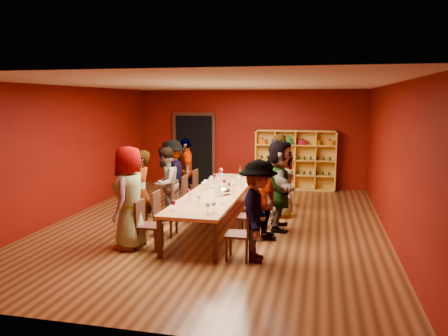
{
  "coord_description": "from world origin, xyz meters",
  "views": [
    {
      "loc": [
        2.14,
        -8.91,
        2.66
      ],
      "look_at": [
        0.0,
        0.65,
        1.15
      ],
      "focal_mm": 35.0,
      "sensor_mm": 36.0,
      "label": 1
    }
  ],
  "objects_px": {
    "chair_person_left_0": "(146,222)",
    "chair_person_right_0": "(243,231)",
    "chair_person_right_4": "(270,187)",
    "person_left_2": "(165,184)",
    "person_right_3": "(283,183)",
    "person_right_2": "(280,185)",
    "chair_person_left_4": "(200,185)",
    "person_left_0": "(130,197)",
    "person_left_1": "(141,193)",
    "person_right_4": "(282,171)",
    "wine_bottle": "(240,173)",
    "chair_person_left_1": "(162,211)",
    "person_right_0": "(258,211)",
    "chair_person_left_3": "(189,192)",
    "chair_person_left_2": "(180,199)",
    "shelving_unit": "(295,157)",
    "spittoon_bowl": "(223,191)",
    "chair_person_right_1": "(254,214)",
    "person_right_1": "(267,201)",
    "person_left_3": "(173,176)",
    "tasting_table": "(217,193)",
    "person_left_4": "(186,171)",
    "chair_person_right_2": "(259,205)",
    "chair_person_right_3": "(265,194)"
  },
  "relations": [
    {
      "from": "chair_person_right_0",
      "to": "person_right_2",
      "type": "height_order",
      "value": "person_right_2"
    },
    {
      "from": "person_right_4",
      "to": "chair_person_left_2",
      "type": "bearing_deg",
      "value": 142.01
    },
    {
      "from": "person_left_4",
      "to": "chair_person_right_1",
      "type": "height_order",
      "value": "person_left_4"
    },
    {
      "from": "chair_person_right_4",
      "to": "spittoon_bowl",
      "type": "distance_m",
      "value": 2.41
    },
    {
      "from": "person_left_2",
      "to": "person_right_3",
      "type": "height_order",
      "value": "person_left_2"
    },
    {
      "from": "chair_person_right_2",
      "to": "spittoon_bowl",
      "type": "distance_m",
      "value": 0.85
    },
    {
      "from": "chair_person_left_0",
      "to": "chair_person_right_0",
      "type": "relative_size",
      "value": 1.0
    },
    {
      "from": "person_left_0",
      "to": "person_right_2",
      "type": "xyz_separation_m",
      "value": [
        2.55,
        1.76,
        0.0
      ]
    },
    {
      "from": "chair_person_left_4",
      "to": "spittoon_bowl",
      "type": "bearing_deg",
      "value": -62.88
    },
    {
      "from": "person_right_0",
      "to": "chair_person_right_1",
      "type": "relative_size",
      "value": 1.93
    },
    {
      "from": "chair_person_right_3",
      "to": "person_right_4",
      "type": "xyz_separation_m",
      "value": [
        0.29,
        0.92,
        0.42
      ]
    },
    {
      "from": "person_right_4",
      "to": "wine_bottle",
      "type": "xyz_separation_m",
      "value": [
        -1.05,
        -0.11,
        -0.06
      ]
    },
    {
      "from": "person_right_1",
      "to": "spittoon_bowl",
      "type": "height_order",
      "value": "person_right_1"
    },
    {
      "from": "person_left_1",
      "to": "chair_person_left_4",
      "type": "relative_size",
      "value": 1.9
    },
    {
      "from": "person_right_1",
      "to": "chair_person_right_4",
      "type": "height_order",
      "value": "person_right_1"
    },
    {
      "from": "chair_person_right_0",
      "to": "chair_person_right_4",
      "type": "distance_m",
      "value": 3.88
    },
    {
      "from": "person_left_4",
      "to": "chair_person_left_2",
      "type": "bearing_deg",
      "value": -8.43
    },
    {
      "from": "chair_person_right_4",
      "to": "chair_person_left_0",
      "type": "bearing_deg",
      "value": -116.08
    },
    {
      "from": "tasting_table",
      "to": "person_left_1",
      "type": "height_order",
      "value": "person_left_1"
    },
    {
      "from": "person_left_2",
      "to": "spittoon_bowl",
      "type": "distance_m",
      "value": 1.53
    },
    {
      "from": "person_right_4",
      "to": "spittoon_bowl",
      "type": "relative_size",
      "value": 5.84
    },
    {
      "from": "person_left_0",
      "to": "chair_person_right_4",
      "type": "relative_size",
      "value": 2.1
    },
    {
      "from": "person_right_0",
      "to": "wine_bottle",
      "type": "bearing_deg",
      "value": 13.13
    },
    {
      "from": "person_right_3",
      "to": "shelving_unit",
      "type": "bearing_deg",
      "value": -16.47
    },
    {
      "from": "chair_person_right_4",
      "to": "wine_bottle",
      "type": "xyz_separation_m",
      "value": [
        -0.75,
        -0.11,
        0.36
      ]
    },
    {
      "from": "person_left_2",
      "to": "chair_person_right_0",
      "type": "height_order",
      "value": "person_left_2"
    },
    {
      "from": "chair_person_right_1",
      "to": "person_right_1",
      "type": "height_order",
      "value": "person_right_1"
    },
    {
      "from": "tasting_table",
      "to": "spittoon_bowl",
      "type": "xyz_separation_m",
      "value": [
        0.2,
        -0.33,
        0.12
      ]
    },
    {
      "from": "chair_person_left_2",
      "to": "person_right_4",
      "type": "relative_size",
      "value": 0.48
    },
    {
      "from": "person_left_2",
      "to": "person_left_1",
      "type": "bearing_deg",
      "value": 1.46
    },
    {
      "from": "chair_person_right_2",
      "to": "chair_person_left_4",
      "type": "bearing_deg",
      "value": 134.6
    },
    {
      "from": "chair_person_left_4",
      "to": "chair_person_right_0",
      "type": "bearing_deg",
      "value": -64.21
    },
    {
      "from": "person_left_0",
      "to": "person_left_1",
      "type": "xyz_separation_m",
      "value": [
        -0.13,
        0.81,
        -0.09
      ]
    },
    {
      "from": "shelving_unit",
      "to": "chair_person_left_0",
      "type": "relative_size",
      "value": 2.7
    },
    {
      "from": "chair_person_left_1",
      "to": "person_right_0",
      "type": "relative_size",
      "value": 0.52
    },
    {
      "from": "person_left_3",
      "to": "spittoon_bowl",
      "type": "relative_size",
      "value": 5.54
    },
    {
      "from": "tasting_table",
      "to": "wine_bottle",
      "type": "relative_size",
      "value": 15.92
    },
    {
      "from": "chair_person_right_1",
      "to": "person_left_4",
      "type": "bearing_deg",
      "value": 130.04
    },
    {
      "from": "chair_person_left_1",
      "to": "person_left_3",
      "type": "relative_size",
      "value": 0.51
    },
    {
      "from": "person_left_2",
      "to": "wine_bottle",
      "type": "distance_m",
      "value": 2.17
    },
    {
      "from": "tasting_table",
      "to": "person_left_3",
      "type": "height_order",
      "value": "person_left_3"
    },
    {
      "from": "chair_person_left_0",
      "to": "chair_person_right_4",
      "type": "xyz_separation_m",
      "value": [
        1.82,
        3.72,
        0.0
      ]
    },
    {
      "from": "person_right_0",
      "to": "person_right_3",
      "type": "bearing_deg",
      "value": -4.81
    },
    {
      "from": "chair_person_left_3",
      "to": "person_right_4",
      "type": "distance_m",
      "value": 2.39
    },
    {
      "from": "shelving_unit",
      "to": "spittoon_bowl",
      "type": "bearing_deg",
      "value": -104.47
    },
    {
      "from": "shelving_unit",
      "to": "chair_person_left_3",
      "type": "relative_size",
      "value": 2.7
    },
    {
      "from": "person_right_1",
      "to": "chair_person_right_2",
      "type": "relative_size",
      "value": 1.71
    },
    {
      "from": "chair_person_right_0",
      "to": "chair_person_right_4",
      "type": "height_order",
      "value": "same"
    },
    {
      "from": "person_left_0",
      "to": "chair_person_left_1",
      "type": "distance_m",
      "value": 0.97
    },
    {
      "from": "chair_person_left_3",
      "to": "person_right_4",
      "type": "height_order",
      "value": "person_right_4"
    }
  ]
}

